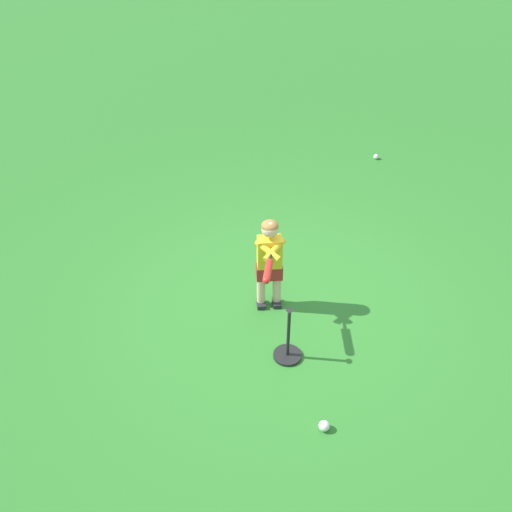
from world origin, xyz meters
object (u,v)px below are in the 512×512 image
object	(u,v)px
play_ball_near_batter	(324,426)
batting_tee	(288,349)
child_batter	(269,259)
play_ball_far_left	(376,157)

from	to	relation	value
play_ball_near_batter	batting_tee	bearing A→B (deg)	81.12
child_batter	play_ball_far_left	world-z (taller)	child_batter
play_ball_far_left	batting_tee	bearing A→B (deg)	-137.96
child_batter	batting_tee	size ratio (longest dim) A/B	1.74
play_ball_far_left	batting_tee	world-z (taller)	batting_tee
child_batter	play_ball_near_batter	bearing A→B (deg)	-101.20
child_batter	play_ball_far_left	bearing A→B (deg)	35.51
child_batter	play_ball_far_left	xyz separation A→B (m)	(3.00, 2.14, -0.61)
batting_tee	child_batter	bearing A→B (deg)	76.03
child_batter	play_ball_near_batter	size ratio (longest dim) A/B	11.09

